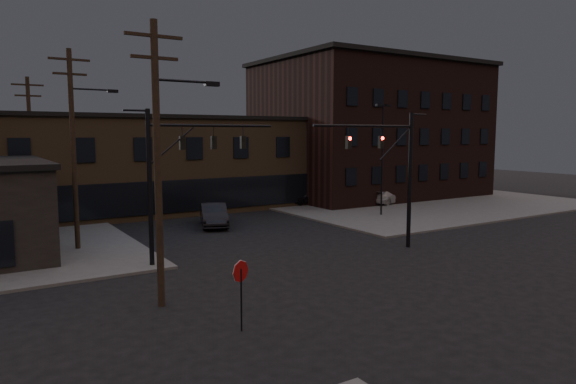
% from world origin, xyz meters
% --- Properties ---
extents(ground, '(140.00, 140.00, 0.00)m').
position_xyz_m(ground, '(0.00, 0.00, 0.00)').
color(ground, black).
rests_on(ground, ground).
extents(sidewalk_ne, '(30.00, 30.00, 0.15)m').
position_xyz_m(sidewalk_ne, '(22.00, 22.00, 0.07)').
color(sidewalk_ne, '#474744').
rests_on(sidewalk_ne, ground).
extents(building_row, '(40.00, 12.00, 8.00)m').
position_xyz_m(building_row, '(0.00, 28.00, 4.00)').
color(building_row, brown).
rests_on(building_row, ground).
extents(building_right, '(22.00, 16.00, 14.00)m').
position_xyz_m(building_right, '(22.00, 26.00, 7.00)').
color(building_right, black).
rests_on(building_right, ground).
extents(traffic_signal_near, '(7.12, 0.24, 8.00)m').
position_xyz_m(traffic_signal_near, '(5.36, 4.50, 4.93)').
color(traffic_signal_near, black).
rests_on(traffic_signal_near, ground).
extents(traffic_signal_far, '(7.12, 0.24, 8.00)m').
position_xyz_m(traffic_signal_far, '(-6.72, 8.00, 5.01)').
color(traffic_signal_far, black).
rests_on(traffic_signal_far, ground).
extents(stop_sign, '(0.72, 0.33, 2.48)m').
position_xyz_m(stop_sign, '(-8.00, -1.99, 1.84)').
color(stop_sign, black).
rests_on(stop_sign, ground).
extents(utility_pole_near, '(3.70, 0.28, 11.00)m').
position_xyz_m(utility_pole_near, '(-9.43, 2.00, 5.87)').
color(utility_pole_near, black).
rests_on(utility_pole_near, ground).
extents(utility_pole_mid, '(3.70, 0.28, 11.50)m').
position_xyz_m(utility_pole_mid, '(-10.44, 14.00, 6.13)').
color(utility_pole_mid, black).
rests_on(utility_pole_mid, ground).
extents(utility_pole_far, '(2.20, 0.28, 11.00)m').
position_xyz_m(utility_pole_far, '(-11.50, 26.00, 5.78)').
color(utility_pole_far, black).
rests_on(utility_pole_far, ground).
extents(lot_light_a, '(1.50, 0.28, 9.14)m').
position_xyz_m(lot_light_a, '(13.00, 14.00, 5.51)').
color(lot_light_a, black).
rests_on(lot_light_a, ground).
extents(lot_light_b, '(1.50, 0.28, 9.14)m').
position_xyz_m(lot_light_b, '(19.00, 19.00, 5.51)').
color(lot_light_b, black).
rests_on(lot_light_b, ground).
extents(parked_car_lot_a, '(4.41, 2.49, 1.42)m').
position_xyz_m(parked_car_lot_a, '(11.49, 22.38, 0.86)').
color(parked_car_lot_a, black).
rests_on(parked_car_lot_a, sidewalk_ne).
extents(parked_car_lot_b, '(5.22, 3.17, 1.41)m').
position_xyz_m(parked_car_lot_b, '(18.29, 18.89, 0.86)').
color(parked_car_lot_b, '#A4A5A6').
rests_on(parked_car_lot_b, sidewalk_ne).
extents(car_crossing, '(3.40, 5.45, 1.69)m').
position_xyz_m(car_crossing, '(-0.54, 17.14, 0.85)').
color(car_crossing, black).
rests_on(car_crossing, ground).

